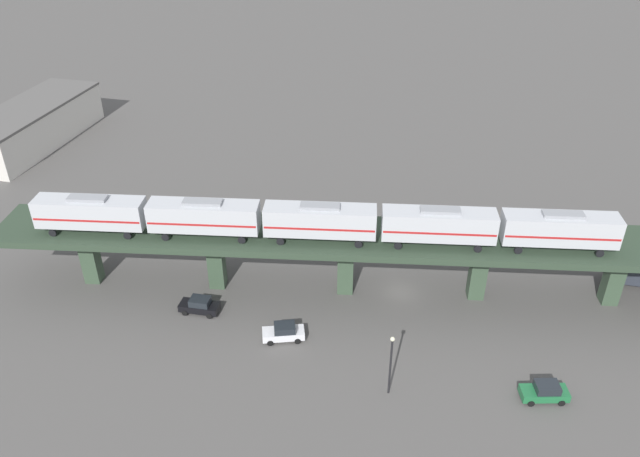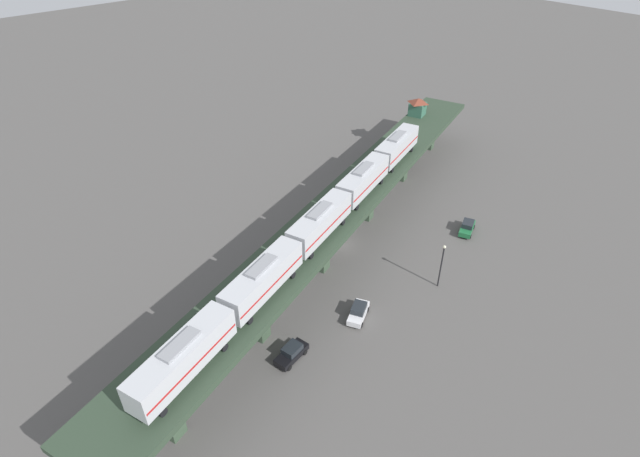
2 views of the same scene
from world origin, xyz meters
TOP-DOWN VIEW (x-y plane):
  - ground_plane at (0.00, 0.00)m, footprint 400.00×400.00m
  - elevated_viaduct at (0.05, -0.17)m, footprint 36.12×90.16m
  - subway_train at (-4.19, 8.47)m, footprint 21.74×60.27m
  - street_car_black at (-11.76, 19.84)m, footprint 2.58×4.66m
  - street_car_green at (-10.90, -16.87)m, footprint 3.36×4.75m
  - street_car_white at (-12.35, 9.31)m, footprint 3.64×4.73m
  - delivery_truck at (11.86, -25.46)m, footprint 3.20×7.44m
  - street_lamp at (-15.56, -3.09)m, footprint 0.44×0.44m
  - warehouse_building at (17.78, 70.63)m, footprint 29.72×14.15m

SIDE VIEW (x-z plane):
  - ground_plane at x=0.00m, z-range 0.00..0.00m
  - street_car_black at x=-11.76m, z-range -0.01..1.88m
  - street_car_green at x=-10.90m, z-range -0.01..1.88m
  - street_car_white at x=-12.35m, z-range -0.01..1.88m
  - delivery_truck at x=11.86m, z-range 0.16..3.36m
  - warehouse_building at x=17.78m, z-range 0.01..6.81m
  - street_lamp at x=-15.56m, z-range 0.64..7.58m
  - elevated_viaduct at x=0.05m, z-range 2.78..10.51m
  - subway_train at x=-4.19m, z-range 8.05..12.50m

